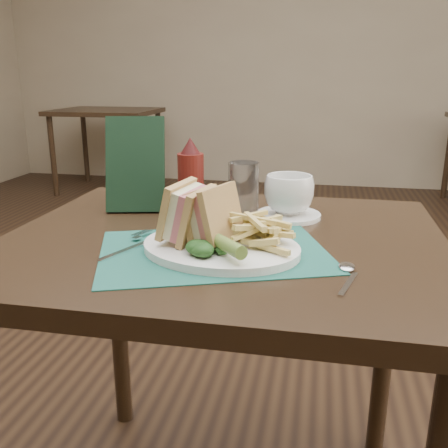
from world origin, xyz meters
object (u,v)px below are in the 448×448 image
object	(u,v)px
table_main	(224,391)
sandwich_half_b	(203,213)
plate	(221,248)
saucer	(288,215)
table_bg_left	(108,150)
placemat	(213,251)
sandwich_half_a	(177,211)
drinking_glass	(244,191)
coffee_cup	(289,194)
ketchup_bottle	(191,179)
check_presenter	(135,164)

from	to	relation	value
table_main	sandwich_half_b	bearing A→B (deg)	-103.22
plate	saucer	bearing A→B (deg)	78.43
table_bg_left	placemat	world-z (taller)	placemat
plate	sandwich_half_a	bearing A→B (deg)	-176.97
saucer	drinking_glass	distance (m)	0.12
saucer	drinking_glass	size ratio (longest dim) A/B	1.15
plate	coffee_cup	world-z (taller)	coffee_cup
placemat	saucer	size ratio (longest dim) A/B	2.80
sandwich_half_a	ketchup_bottle	bearing A→B (deg)	107.34
table_main	sandwich_half_a	bearing A→B (deg)	-129.03
coffee_cup	drinking_glass	world-z (taller)	drinking_glass
saucer	coffee_cup	world-z (taller)	coffee_cup
placemat	check_presenter	world-z (taller)	check_presenter
table_main	sandwich_half_a	xyz separation A→B (m)	(-0.07, -0.09, 0.45)
ketchup_bottle	plate	bearing A→B (deg)	-62.10
coffee_cup	drinking_glass	size ratio (longest dim) A/B	0.88
table_bg_left	check_presenter	world-z (taller)	check_presenter
check_presenter	plate	bearing A→B (deg)	-57.91
plate	check_presenter	distance (m)	0.39
sandwich_half_b	ketchup_bottle	xyz separation A→B (m)	(-0.08, 0.20, 0.02)
table_main	check_presenter	xyz separation A→B (m)	(-0.25, 0.16, 0.49)
sandwich_half_a	ketchup_bottle	size ratio (longest dim) A/B	0.61
ketchup_bottle	check_presenter	distance (m)	0.16
ketchup_bottle	coffee_cup	bearing A→B (deg)	12.69
coffee_cup	sandwich_half_a	bearing A→B (deg)	-127.60
coffee_cup	ketchup_bottle	world-z (taller)	ketchup_bottle
drinking_glass	ketchup_bottle	world-z (taller)	ketchup_bottle
sandwich_half_b	sandwich_half_a	bearing A→B (deg)	-159.12
placemat	plate	xyz separation A→B (m)	(0.01, -0.00, 0.01)
placemat	ketchup_bottle	world-z (taller)	ketchup_bottle
table_main	check_presenter	distance (m)	0.57
table_main	placemat	world-z (taller)	placemat
table_bg_left	check_presenter	bearing A→B (deg)	-64.69
plate	sandwich_half_b	distance (m)	0.07
sandwich_half_b	placemat	bearing A→B (deg)	-4.17
table_bg_left	placemat	size ratio (longest dim) A/B	2.14
sandwich_half_a	sandwich_half_b	xyz separation A→B (m)	(0.05, 0.00, -0.00)
coffee_cup	ketchup_bottle	xyz separation A→B (m)	(-0.22, -0.05, 0.04)
saucer	check_presenter	size ratio (longest dim) A/B	0.65
table_bg_left	check_presenter	size ratio (longest dim) A/B	3.91
placemat	sandwich_half_b	xyz separation A→B (m)	(-0.02, 0.01, 0.07)
placemat	sandwich_half_a	bearing A→B (deg)	172.35
sandwich_half_b	check_presenter	bearing A→B (deg)	152.84
drinking_glass	coffee_cup	bearing A→B (deg)	14.38
table_bg_left	drinking_glass	distance (m)	3.74
sandwich_half_a	placemat	bearing A→B (deg)	2.52
table_bg_left	sandwich_half_b	xyz separation A→B (m)	(1.75, -3.48, 0.45)
sandwich_half_a	coffee_cup	size ratio (longest dim) A/B	0.99
saucer	sandwich_half_b	bearing A→B (deg)	-119.49
sandwich_half_b	drinking_glass	world-z (taller)	drinking_glass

